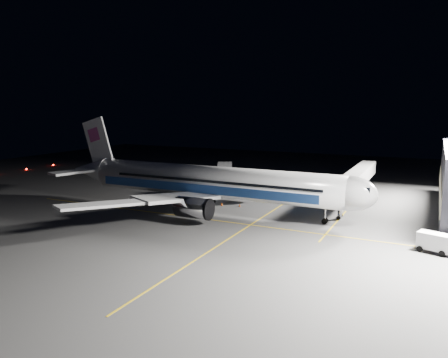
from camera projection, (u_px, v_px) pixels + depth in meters
name	position (u px, v px, depth m)	size (l,w,h in m)	color
ground	(212.00, 210.00, 79.30)	(200.00, 200.00, 0.00)	#4C4C4F
guide_line_main	(264.00, 216.00, 74.98)	(0.25, 80.00, 0.01)	gold
guide_line_cross	(196.00, 218.00, 73.99)	(70.00, 0.25, 0.01)	gold
guide_line_side	(346.00, 211.00, 78.66)	(0.25, 40.00, 0.01)	gold
airliner	(207.00, 182.00, 78.89)	(61.48, 54.22, 16.64)	silver
jet_bridge	(355.00, 179.00, 85.02)	(3.60, 34.40, 6.30)	#B2B2B7
service_truck	(438.00, 243.00, 56.25)	(5.40, 3.44, 2.58)	silver
baggage_tug	(217.00, 188.00, 96.65)	(2.42, 2.06, 1.58)	black
safety_cone_a	(222.00, 204.00, 82.82)	(0.40, 0.40, 0.60)	#E34D09
safety_cone_b	(240.00, 205.00, 82.15)	(0.37, 0.37, 0.56)	#E34D09
safety_cone_c	(200.00, 197.00, 89.37)	(0.46, 0.46, 0.68)	#E34D09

